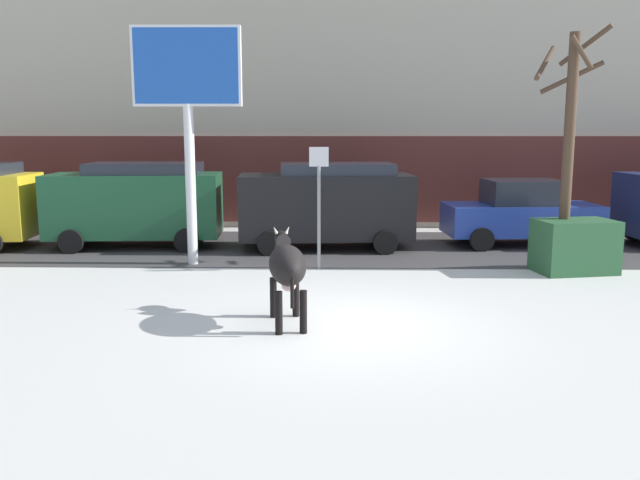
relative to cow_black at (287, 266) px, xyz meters
The scene contains 14 objects.
ground_plane 1.41m from the cow_black, ahead, with size 120.00×120.00×0.00m, color silver.
road_strip 7.38m from the cow_black, 82.10° to the left, with size 60.00×5.60×0.01m, color #423F3F.
building_facade 15.08m from the cow_black, 85.90° to the left, with size 44.00×6.10×13.00m.
cow_black is the anchor object (origin of this frame).
billboard 6.50m from the cow_black, 118.06° to the left, with size 2.52×0.25×5.56m.
car_darkgreen_van 8.63m from the cow_black, 122.57° to the left, with size 4.73×2.38×2.32m.
car_black_van 7.10m from the cow_black, 85.25° to the left, with size 4.73×2.38×2.32m.
car_blue_sedan 9.80m from the cow_black, 52.09° to the left, with size 4.32×2.22×1.84m.
pedestrian_near_billboard 10.77m from the cow_black, 80.97° to the left, with size 0.36×0.24×1.73m.
pedestrian_by_cars 12.18m from the cow_black, 119.13° to the left, with size 0.36×0.24×1.73m.
pedestrian_far_left 13.19m from the cow_black, 126.29° to the left, with size 0.36×0.24×1.73m.
bare_tree_left_lot 7.75m from the cow_black, 36.24° to the left, with size 1.78×1.28×5.50m.
dumpster 7.51m from the cow_black, 33.76° to the left, with size 1.70×1.10×1.20m, color #285633.
street_sign 4.48m from the cow_black, 84.37° to the left, with size 0.44×0.08×2.82m.
Camera 1 is at (-0.25, -10.62, 3.21)m, focal length 37.05 mm.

